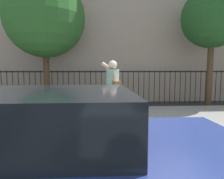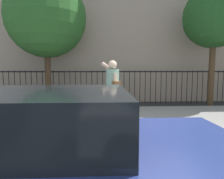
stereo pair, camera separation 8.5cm
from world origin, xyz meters
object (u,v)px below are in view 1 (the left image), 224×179
(street_tree_mid, at_px, (212,18))
(street_tree_far, at_px, (45,18))
(parked_hatchback, at_px, (53,159))
(street_bench, at_px, (1,98))
(pedestrian_on_phone, at_px, (113,88))

(street_tree_mid, relative_size, street_tree_far, 0.93)
(parked_hatchback, xyz_separation_m, street_bench, (-2.96, 5.18, -0.05))
(street_bench, relative_size, street_tree_mid, 0.31)
(pedestrian_on_phone, height_order, street_bench, pedestrian_on_phone)
(street_bench, height_order, street_tree_far, street_tree_far)
(street_bench, bearing_deg, street_tree_far, 54.95)
(parked_hatchback, xyz_separation_m, street_tree_far, (-1.78, 6.86, 3.14))
(pedestrian_on_phone, xyz_separation_m, street_tree_far, (-2.65, 3.70, 2.67))
(parked_hatchback, bearing_deg, street_tree_far, 104.54)
(street_tree_mid, bearing_deg, street_tree_far, 176.32)
(pedestrian_on_phone, xyz_separation_m, street_tree_mid, (4.42, 3.24, 2.66))
(pedestrian_on_phone, distance_m, street_tree_mid, 6.09)
(pedestrian_on_phone, distance_m, street_bench, 4.36)
(pedestrian_on_phone, height_order, street_tree_mid, street_tree_mid)
(parked_hatchback, relative_size, street_tree_far, 0.76)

